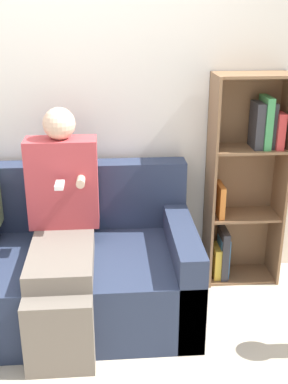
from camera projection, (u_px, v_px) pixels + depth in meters
ground_plane at (63, 370)px, 2.62m from camera, size 14.00×14.00×0.00m
back_wall at (64, 100)px, 3.16m from camera, size 10.00×0.06×2.55m
couch at (32, 271)px, 3.03m from camera, size 2.04×0.95×0.89m
adult_seated at (62, 223)px, 2.84m from camera, size 0.44×0.88×1.30m
bookshelf at (244, 183)px, 3.31m from camera, size 0.51×0.29×1.46m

